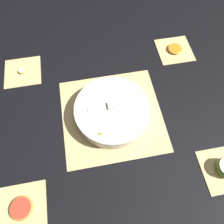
# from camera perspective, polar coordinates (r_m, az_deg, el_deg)

# --- Properties ---
(ground_plane) EXTENTS (6.00, 6.00, 0.00)m
(ground_plane) POSITION_cam_1_polar(r_m,az_deg,el_deg) (0.89, 0.00, -0.86)
(ground_plane) COLOR black
(bamboo_mat_center) EXTENTS (0.40, 0.39, 0.01)m
(bamboo_mat_center) POSITION_cam_1_polar(r_m,az_deg,el_deg) (0.89, 0.00, -0.77)
(bamboo_mat_center) COLOR #D6B775
(bamboo_mat_center) RESTS_ON ground_plane
(coaster_mat_near_left) EXTENTS (0.16, 0.16, 0.01)m
(coaster_mat_near_left) POSITION_cam_1_polar(r_m,az_deg,el_deg) (0.85, -22.41, -22.24)
(coaster_mat_near_left) COLOR #D6B775
(coaster_mat_near_left) RESTS_ON ground_plane
(coaster_mat_near_right) EXTENTS (0.16, 0.16, 0.01)m
(coaster_mat_near_right) POSITION_cam_1_polar(r_m,az_deg,el_deg) (0.91, 27.21, -13.13)
(coaster_mat_near_right) COLOR #D6B775
(coaster_mat_near_right) RESTS_ON ground_plane
(coaster_mat_far_left) EXTENTS (0.16, 0.16, 0.01)m
(coaster_mat_far_left) POSITION_cam_1_polar(r_m,az_deg,el_deg) (1.08, -22.31, 9.72)
(coaster_mat_far_left) COLOR #D6B775
(coaster_mat_far_left) RESTS_ON ground_plane
(coaster_mat_far_right) EXTENTS (0.16, 0.16, 0.01)m
(coaster_mat_far_right) POSITION_cam_1_polar(r_m,az_deg,el_deg) (1.13, 16.03, 15.33)
(coaster_mat_far_right) COLOR #D6B775
(coaster_mat_far_right) RESTS_ON ground_plane
(fruit_salad_bowl) EXTENTS (0.30, 0.30, 0.07)m
(fruit_salad_bowl) POSITION_cam_1_polar(r_m,az_deg,el_deg) (0.86, 0.00, 0.29)
(fruit_salad_bowl) COLOR silver
(fruit_salad_bowl) RESTS_ON bamboo_mat_center
(orange_slice_whole) EXTENTS (0.07, 0.07, 0.01)m
(orange_slice_whole) POSITION_cam_1_polar(r_m,az_deg,el_deg) (1.12, 16.13, 15.60)
(orange_slice_whole) COLOR orange
(orange_slice_whole) RESTS_ON coaster_mat_far_right
(banana_coin_single) EXTENTS (0.03, 0.03, 0.01)m
(banana_coin_single) POSITION_cam_1_polar(r_m,az_deg,el_deg) (1.08, -22.45, 9.95)
(banana_coin_single) COLOR #F4EABC
(banana_coin_single) RESTS_ON coaster_mat_far_left
(grapefruit_slice) EXTENTS (0.08, 0.08, 0.01)m
(grapefruit_slice) POSITION_cam_1_polar(r_m,az_deg,el_deg) (0.84, -22.63, -22.18)
(grapefruit_slice) COLOR red
(grapefruit_slice) RESTS_ON coaster_mat_near_left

